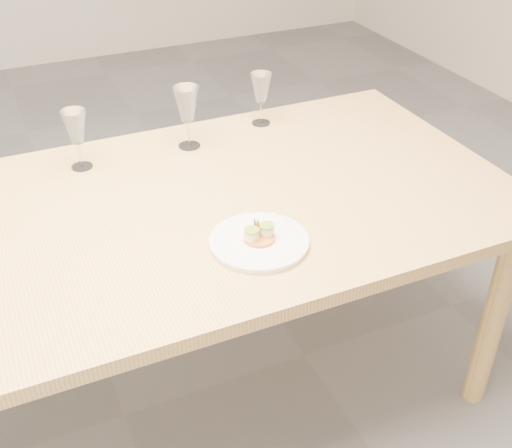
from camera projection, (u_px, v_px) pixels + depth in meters
name	position (u px, v px, depth m)	size (l,w,h in m)	color
ground	(124.00, 415.00, 2.10)	(7.00, 7.00, 0.00)	slate
dining_table	(95.00, 247.00, 1.72)	(2.40, 1.00, 0.75)	#E0AF61
dinner_plate	(259.00, 241.00, 1.61)	(0.25, 0.25, 0.07)	white
wine_glass_0	(76.00, 128.00, 1.88)	(0.07, 0.07, 0.19)	white
wine_glass_1	(187.00, 105.00, 1.99)	(0.08, 0.08, 0.20)	white
wine_glass_2	(261.00, 89.00, 2.15)	(0.07, 0.07, 0.18)	white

